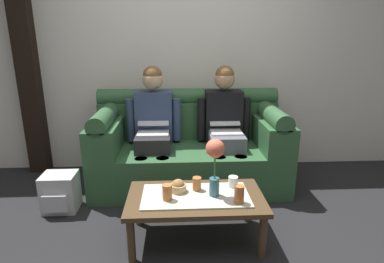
{
  "coord_description": "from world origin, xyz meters",
  "views": [
    {
      "loc": [
        -0.14,
        -1.98,
        1.49
      ],
      "look_at": [
        0.01,
        0.92,
        0.63
      ],
      "focal_mm": 29.78,
      "sensor_mm": 36.0,
      "label": 1
    }
  ],
  "objects_px": {
    "flower_vase": "(215,158)",
    "backpack_left": "(60,193)",
    "person_left": "(153,123)",
    "snack_bowl": "(178,187)",
    "cup_near_left": "(233,182)",
    "cup_far_left": "(239,194)",
    "cup_far_center": "(167,192)",
    "couch": "(189,148)",
    "person_right": "(225,122)",
    "coffee_table": "(196,201)",
    "cup_near_right": "(197,184)"
  },
  "relations": [
    {
      "from": "person_left",
      "to": "snack_bowl",
      "type": "xyz_separation_m",
      "value": [
        0.24,
        -0.97,
        -0.24
      ]
    },
    {
      "from": "cup_near_right",
      "to": "cup_far_center",
      "type": "xyz_separation_m",
      "value": [
        -0.22,
        -0.14,
        0.01
      ]
    },
    {
      "from": "flower_vase",
      "to": "snack_bowl",
      "type": "xyz_separation_m",
      "value": [
        -0.26,
        0.08,
        -0.26
      ]
    },
    {
      "from": "cup_near_left",
      "to": "cup_far_left",
      "type": "distance_m",
      "value": 0.25
    },
    {
      "from": "coffee_table",
      "to": "cup_near_left",
      "type": "distance_m",
      "value": 0.34
    },
    {
      "from": "cup_near_left",
      "to": "cup_far_center",
      "type": "distance_m",
      "value": 0.54
    },
    {
      "from": "person_left",
      "to": "cup_far_left",
      "type": "relative_size",
      "value": 9.45
    },
    {
      "from": "person_right",
      "to": "cup_far_center",
      "type": "xyz_separation_m",
      "value": [
        -0.57,
        -1.1,
        -0.22
      ]
    },
    {
      "from": "person_left",
      "to": "cup_near_left",
      "type": "height_order",
      "value": "person_left"
    },
    {
      "from": "coffee_table",
      "to": "cup_near_left",
      "type": "xyz_separation_m",
      "value": [
        0.3,
        0.12,
        0.1
      ]
    },
    {
      "from": "couch",
      "to": "person_left",
      "type": "height_order",
      "value": "person_left"
    },
    {
      "from": "flower_vase",
      "to": "backpack_left",
      "type": "relative_size",
      "value": 1.28
    },
    {
      "from": "couch",
      "to": "person_right",
      "type": "xyz_separation_m",
      "value": [
        0.37,
        -0.0,
        0.28
      ]
    },
    {
      "from": "person_left",
      "to": "coffee_table",
      "type": "distance_m",
      "value": 1.15
    },
    {
      "from": "person_left",
      "to": "cup_far_left",
      "type": "xyz_separation_m",
      "value": [
        0.66,
        -1.16,
        -0.22
      ]
    },
    {
      "from": "person_left",
      "to": "cup_near_right",
      "type": "distance_m",
      "value": 1.05
    },
    {
      "from": "flower_vase",
      "to": "cup_near_left",
      "type": "xyz_separation_m",
      "value": [
        0.16,
        0.13,
        -0.25
      ]
    },
    {
      "from": "snack_bowl",
      "to": "cup_far_center",
      "type": "relative_size",
      "value": 1.05
    },
    {
      "from": "coffee_table",
      "to": "backpack_left",
      "type": "height_order",
      "value": "coffee_table"
    },
    {
      "from": "coffee_table",
      "to": "snack_bowl",
      "type": "distance_m",
      "value": 0.17
    },
    {
      "from": "snack_bowl",
      "to": "cup_far_center",
      "type": "height_order",
      "value": "cup_far_center"
    },
    {
      "from": "coffee_table",
      "to": "snack_bowl",
      "type": "height_order",
      "value": "snack_bowl"
    },
    {
      "from": "person_left",
      "to": "person_right",
      "type": "relative_size",
      "value": 1.0
    },
    {
      "from": "cup_near_left",
      "to": "cup_far_center",
      "type": "relative_size",
      "value": 0.72
    },
    {
      "from": "couch",
      "to": "snack_bowl",
      "type": "distance_m",
      "value": 0.98
    },
    {
      "from": "flower_vase",
      "to": "backpack_left",
      "type": "height_order",
      "value": "flower_vase"
    },
    {
      "from": "cup_far_left",
      "to": "person_right",
      "type": "bearing_deg",
      "value": 86.57
    },
    {
      "from": "couch",
      "to": "person_left",
      "type": "bearing_deg",
      "value": -179.69
    },
    {
      "from": "person_left",
      "to": "snack_bowl",
      "type": "relative_size",
      "value": 10.07
    },
    {
      "from": "person_left",
      "to": "cup_near_left",
      "type": "distance_m",
      "value": 1.15
    },
    {
      "from": "cup_far_left",
      "to": "coffee_table",
      "type": "bearing_deg",
      "value": 156.61
    },
    {
      "from": "snack_bowl",
      "to": "backpack_left",
      "type": "distance_m",
      "value": 1.16
    },
    {
      "from": "couch",
      "to": "cup_far_center",
      "type": "bearing_deg",
      "value": -100.63
    },
    {
      "from": "cup_near_left",
      "to": "backpack_left",
      "type": "distance_m",
      "value": 1.54
    },
    {
      "from": "cup_far_left",
      "to": "backpack_left",
      "type": "xyz_separation_m",
      "value": [
        -1.47,
        0.63,
        -0.27
      ]
    },
    {
      "from": "snack_bowl",
      "to": "cup_near_right",
      "type": "relative_size",
      "value": 1.19
    },
    {
      "from": "person_right",
      "to": "cup_far_center",
      "type": "relative_size",
      "value": 10.56
    },
    {
      "from": "person_left",
      "to": "person_right",
      "type": "height_order",
      "value": "same"
    },
    {
      "from": "couch",
      "to": "flower_vase",
      "type": "relative_size",
      "value": 4.46
    },
    {
      "from": "person_right",
      "to": "cup_far_center",
      "type": "height_order",
      "value": "person_right"
    },
    {
      "from": "snack_bowl",
      "to": "cup_far_center",
      "type": "distance_m",
      "value": 0.15
    },
    {
      "from": "person_left",
      "to": "backpack_left",
      "type": "relative_size",
      "value": 3.61
    },
    {
      "from": "couch",
      "to": "cup_near_right",
      "type": "height_order",
      "value": "couch"
    },
    {
      "from": "person_right",
      "to": "cup_far_center",
      "type": "distance_m",
      "value": 1.26
    },
    {
      "from": "cup_far_left",
      "to": "backpack_left",
      "type": "distance_m",
      "value": 1.62
    },
    {
      "from": "couch",
      "to": "coffee_table",
      "type": "bearing_deg",
      "value": -90.0
    },
    {
      "from": "snack_bowl",
      "to": "cup_near_left",
      "type": "xyz_separation_m",
      "value": [
        0.42,
        0.06,
        0.0
      ]
    },
    {
      "from": "backpack_left",
      "to": "flower_vase",
      "type": "bearing_deg",
      "value": -21.48
    },
    {
      "from": "coffee_table",
      "to": "cup_near_right",
      "type": "xyz_separation_m",
      "value": [
        0.01,
        0.08,
        0.1
      ]
    },
    {
      "from": "flower_vase",
      "to": "cup_near_right",
      "type": "relative_size",
      "value": 4.24
    }
  ]
}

